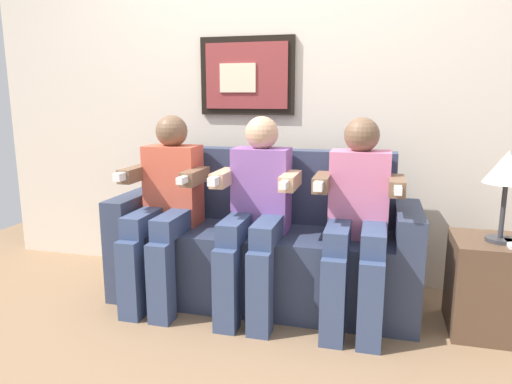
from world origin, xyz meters
The scene contains 9 objects.
ground_plane centered at (0.00, 0.00, 0.00)m, with size 5.45×5.45×0.00m, color #8C6B4C.
back_wall_assembly centered at (-0.01, 0.76, 1.30)m, with size 4.19×0.10×2.60m.
couch centered at (0.00, 0.33, 0.31)m, with size 1.79×0.58×0.90m.
person_on_left centered at (-0.55, 0.16, 0.61)m, with size 0.46×0.56×1.11m.
person_in_middle centered at (0.00, 0.16, 0.61)m, with size 0.46×0.56×1.11m.
person_on_right centered at (0.55, 0.16, 0.61)m, with size 0.46×0.56×1.11m.
side_table_right centered at (1.25, 0.22, 0.25)m, with size 0.40×0.40×0.50m.
table_lamp centered at (1.26, 0.20, 0.86)m, with size 0.22×0.22×0.46m.
spare_remote_on_table centered at (1.29, 0.14, 0.51)m, with size 0.04×0.13×0.02m, color white.
Camera 1 is at (0.64, -2.31, 1.22)m, focal length 32.93 mm.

